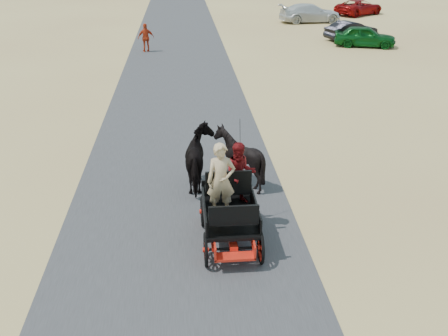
{
  "coord_description": "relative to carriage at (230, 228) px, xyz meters",
  "views": [
    {
      "loc": [
        0.18,
        -8.62,
        6.77
      ],
      "look_at": [
        1.19,
        3.1,
        1.2
      ],
      "focal_mm": 40.0,
      "sensor_mm": 36.0,
      "label": 1
    }
  ],
  "objects": [
    {
      "name": "road",
      "position": [
        -1.19,
        -1.5,
        -0.35
      ],
      "size": [
        6.0,
        140.0,
        0.01
      ],
      "primitive_type": "cube",
      "color": "#38383A",
      "rests_on": "ground"
    },
    {
      "name": "carriage",
      "position": [
        0.0,
        0.0,
        0.0
      ],
      "size": [
        1.3,
        2.4,
        0.72
      ],
      "primitive_type": null,
      "color": "black",
      "rests_on": "ground"
    },
    {
      "name": "horse_left",
      "position": [
        -0.55,
        3.0,
        0.49
      ],
      "size": [
        0.91,
        2.01,
        1.7
      ],
      "primitive_type": "imported",
      "rotation": [
        0.0,
        0.0,
        3.14
      ],
      "color": "black",
      "rests_on": "ground"
    },
    {
      "name": "car_d",
      "position": [
        15.1,
        35.4,
        0.31
      ],
      "size": [
        5.22,
        4.51,
        1.33
      ],
      "primitive_type": "imported",
      "rotation": [
        0.0,
        0.0,
        2.16
      ],
      "color": "maroon",
      "rests_on": "ground"
    },
    {
      "name": "passenger_woman",
      "position": [
        0.3,
        0.6,
        1.15
      ],
      "size": [
        0.77,
        0.6,
        1.58
      ],
      "primitive_type": "imported",
      "color": "#660C0F",
      "rests_on": "carriage"
    },
    {
      "name": "car_c",
      "position": [
        9.74,
        31.75,
        0.38
      ],
      "size": [
        5.24,
        2.48,
        1.48
      ],
      "primitive_type": "imported",
      "rotation": [
        0.0,
        0.0,
        1.65
      ],
      "color": "silver",
      "rests_on": "ground"
    },
    {
      "name": "car_a",
      "position": [
        10.92,
        21.85,
        0.3
      ],
      "size": [
        4.18,
        2.63,
        1.33
      ],
      "primitive_type": "imported",
      "rotation": [
        0.0,
        0.0,
        1.28
      ],
      "color": "#0C4C19",
      "rests_on": "ground"
    },
    {
      "name": "pedestrian",
      "position": [
        -3.14,
        21.52,
        0.5
      ],
      "size": [
        1.08,
        0.64,
        1.73
      ],
      "primitive_type": "imported",
      "rotation": [
        0.0,
        0.0,
        3.37
      ],
      "color": "#B23014",
      "rests_on": "ground"
    },
    {
      "name": "ground",
      "position": [
        -1.19,
        -1.5,
        -0.36
      ],
      "size": [
        140.0,
        140.0,
        0.0
      ],
      "primitive_type": "plane",
      "color": "tan"
    },
    {
      "name": "horse_right",
      "position": [
        0.55,
        3.0,
        0.49
      ],
      "size": [
        1.37,
        1.54,
        1.7
      ],
      "primitive_type": "imported",
      "rotation": [
        0.0,
        0.0,
        3.14
      ],
      "color": "black",
      "rests_on": "ground"
    },
    {
      "name": "car_b",
      "position": [
        10.79,
        24.26,
        0.26
      ],
      "size": [
        3.99,
        2.56,
        1.24
      ],
      "primitive_type": "imported",
      "rotation": [
        0.0,
        0.0,
        1.93
      ],
      "color": "black",
      "rests_on": "ground"
    },
    {
      "name": "driver_man",
      "position": [
        -0.2,
        0.05,
        1.26
      ],
      "size": [
        0.66,
        0.43,
        1.8
      ],
      "primitive_type": "imported",
      "color": "tan",
      "rests_on": "carriage"
    }
  ]
}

